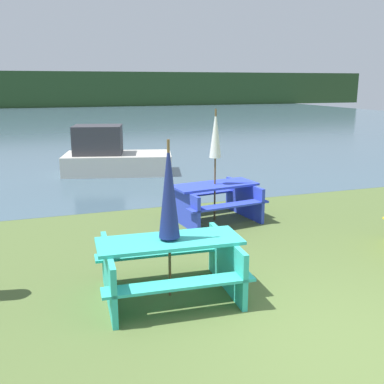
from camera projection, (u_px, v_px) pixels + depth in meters
name	position (u px, v px, depth m)	size (l,w,h in m)	color
ground_plane	(347.00, 346.00, 4.87)	(60.00, 60.00, 0.00)	#516633
water	(81.00, 121.00, 33.43)	(60.00, 50.00, 0.00)	#425B6B
far_treeline	(63.00, 89.00, 51.34)	(80.00, 1.60, 4.00)	#284723
picnic_table_teal	(170.00, 262.00, 5.91)	(1.95, 1.48, 0.79)	#33B7A8
picnic_table_blue	(215.00, 198.00, 9.22)	(1.91, 1.61, 0.76)	blue
umbrella_navy	(169.00, 190.00, 5.68)	(0.28, 0.28, 2.10)	brown
umbrella_white	(215.00, 135.00, 8.91)	(0.24, 0.24, 2.28)	brown
boat	(112.00, 156.00, 14.02)	(3.58, 2.35, 1.50)	beige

